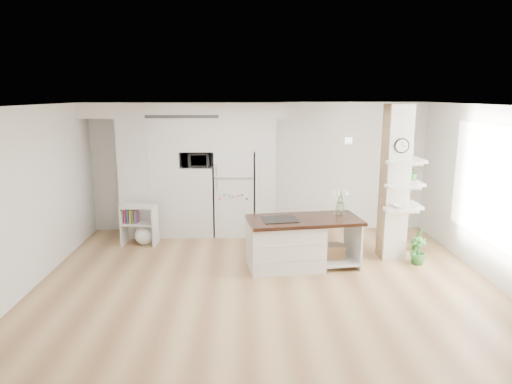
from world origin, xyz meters
TOP-DOWN VIEW (x-y plane):
  - floor at (0.00, 0.00)m, footprint 7.00×6.00m
  - room at (0.00, 0.00)m, footprint 7.04×6.04m
  - cabinet_wall at (-1.45, 2.67)m, footprint 4.00×0.71m
  - refrigerator at (-0.53, 2.68)m, footprint 0.78×0.69m
  - column at (2.38, 1.13)m, footprint 0.69×0.90m
  - window at (3.48, 0.30)m, footprint 0.00×2.40m
  - pendant_light at (1.70, 0.15)m, footprint 0.12×0.12m
  - kitchen_island at (0.47, 0.76)m, footprint 1.97×1.14m
  - bookshelf at (-2.31, 2.01)m, footprint 0.69×0.44m
  - floor_plant_a at (2.90, 1.52)m, footprint 0.29×0.26m
  - floor_plant_b at (2.65, 0.83)m, footprint 0.29×0.29m
  - microwave at (-1.27, 2.62)m, footprint 0.54×0.37m
  - shelf_plant at (2.63, 1.30)m, footprint 0.27×0.23m
  - decor_bowl at (2.30, 0.90)m, footprint 0.22×0.22m

SIDE VIEW (x-z plane):
  - floor at x=0.00m, z-range -0.01..0.01m
  - floor_plant_a at x=2.90m, z-range 0.00..0.44m
  - floor_plant_b at x=2.65m, z-range 0.00..0.47m
  - bookshelf at x=-2.31m, z-range -0.05..0.72m
  - kitchen_island at x=0.47m, z-range -0.26..1.14m
  - refrigerator at x=-0.53m, z-range 0.00..1.75m
  - decor_bowl at x=2.30m, z-range 0.98..1.03m
  - column at x=2.38m, z-range 0.00..2.70m
  - window at x=3.48m, z-range 0.30..2.70m
  - cabinet_wall at x=-1.45m, z-range 0.16..2.86m
  - shelf_plant at x=2.63m, z-range 1.38..1.67m
  - microwave at x=-1.27m, z-range 1.42..1.72m
  - room at x=0.00m, z-range 0.50..3.22m
  - pendant_light at x=1.70m, z-range 2.07..2.17m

